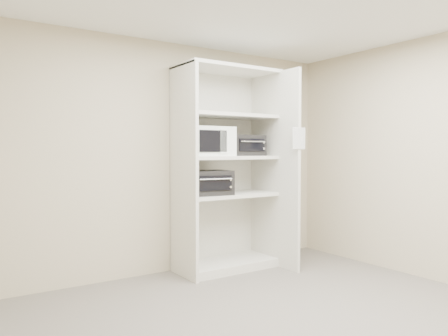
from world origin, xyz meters
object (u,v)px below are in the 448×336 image
shelving_unit (230,176)px  microwave (206,141)px  toaster_oven_upper (244,146)px  toaster_oven_lower (208,183)px

shelving_unit → microwave: size_ratio=4.26×
microwave → toaster_oven_upper: bearing=-0.5°
shelving_unit → toaster_oven_upper: bearing=-1.0°
shelving_unit → microwave: 0.52m
microwave → toaster_oven_lower: (-0.01, -0.06, -0.48)m
microwave → toaster_oven_upper: 0.54m
toaster_oven_upper → shelving_unit: bearing=-177.2°
microwave → toaster_oven_upper: size_ratio=1.30×
shelving_unit → toaster_oven_upper: shelving_unit is taller
shelving_unit → microwave: bearing=176.8°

